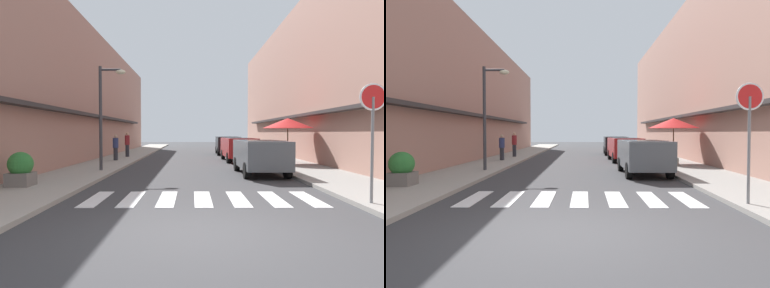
# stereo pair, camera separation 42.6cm
# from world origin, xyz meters

# --- Properties ---
(ground_plane) EXTENTS (86.09, 86.09, 0.00)m
(ground_plane) POSITION_xyz_m (0.00, 15.65, 0.00)
(ground_plane) COLOR #38383A
(sidewalk_left) EXTENTS (2.78, 54.78, 0.12)m
(sidewalk_left) POSITION_xyz_m (-5.05, 15.65, 0.06)
(sidewalk_left) COLOR #9E998E
(sidewalk_left) RESTS_ON ground_plane
(sidewalk_right) EXTENTS (2.78, 54.78, 0.12)m
(sidewalk_right) POSITION_xyz_m (5.05, 15.65, 0.06)
(sidewalk_right) COLOR gray
(sidewalk_right) RESTS_ON ground_plane
(building_row_left) EXTENTS (5.50, 37.22, 8.37)m
(building_row_left) POSITION_xyz_m (-8.94, 16.61, 4.18)
(building_row_left) COLOR #A87A6B
(building_row_left) RESTS_ON ground_plane
(building_row_right) EXTENTS (5.50, 37.22, 10.04)m
(building_row_right) POSITION_xyz_m (8.94, 16.61, 5.02)
(building_row_right) COLOR #A87A6B
(building_row_right) RESTS_ON ground_plane
(crosswalk) EXTENTS (6.15, 2.20, 0.01)m
(crosswalk) POSITION_xyz_m (-0.00, 3.18, 0.01)
(crosswalk) COLOR silver
(crosswalk) RESTS_ON ground_plane
(parked_car_near) EXTENTS (1.85, 4.12, 1.47)m
(parked_car_near) POSITION_xyz_m (2.61, 8.52, 0.92)
(parked_car_near) COLOR #4C5156
(parked_car_near) RESTS_ON ground_plane
(parked_car_mid) EXTENTS (1.89, 4.41, 1.47)m
(parked_car_mid) POSITION_xyz_m (2.61, 15.31, 0.92)
(parked_car_mid) COLOR maroon
(parked_car_mid) RESTS_ON ground_plane
(parked_car_far) EXTENTS (1.90, 4.48, 1.47)m
(parked_car_far) POSITION_xyz_m (2.61, 21.87, 0.92)
(parked_car_far) COLOR black
(parked_car_far) RESTS_ON ground_plane
(round_street_sign) EXTENTS (0.65, 0.07, 2.83)m
(round_street_sign) POSITION_xyz_m (3.97, 2.09, 2.29)
(round_street_sign) COLOR slate
(round_street_sign) RESTS_ON sidewalk_right
(street_lamp) EXTENTS (1.19, 0.28, 4.59)m
(street_lamp) POSITION_xyz_m (-4.13, 9.17, 2.98)
(street_lamp) COLOR #38383D
(street_lamp) RESTS_ON sidewalk_left
(cafe_umbrella) EXTENTS (2.74, 2.74, 2.46)m
(cafe_umbrella) POSITION_xyz_m (4.96, 12.72, 2.29)
(cafe_umbrella) COLOR #262626
(cafe_umbrella) RESTS_ON sidewalk_right
(planter_corner) EXTENTS (0.76, 0.76, 1.07)m
(planter_corner) POSITION_xyz_m (-5.65, 4.68, 0.65)
(planter_corner) COLOR slate
(planter_corner) RESTS_ON sidewalk_left
(planter_midblock) EXTENTS (0.84, 0.84, 1.08)m
(planter_midblock) POSITION_xyz_m (4.56, 12.04, 0.64)
(planter_midblock) COLOR gray
(planter_midblock) RESTS_ON sidewalk_right
(pedestrian_walking_near) EXTENTS (0.34, 0.34, 1.55)m
(pedestrian_walking_near) POSITION_xyz_m (-4.90, 14.59, 0.93)
(pedestrian_walking_near) COLOR #282B33
(pedestrian_walking_near) RESTS_ON sidewalk_left
(pedestrian_walking_far) EXTENTS (0.34, 0.34, 1.70)m
(pedestrian_walking_far) POSITION_xyz_m (-4.79, 17.69, 1.01)
(pedestrian_walking_far) COLOR #282B33
(pedestrian_walking_far) RESTS_ON sidewalk_left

